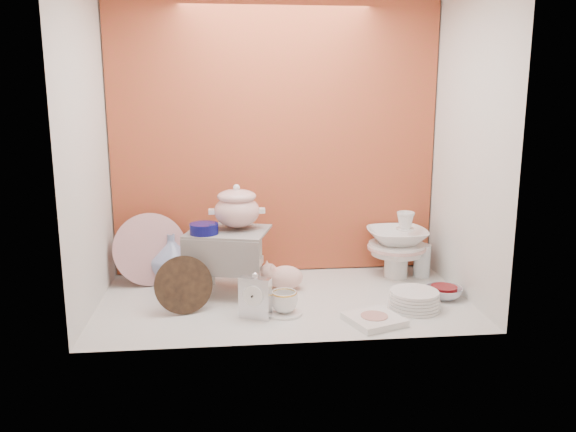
{
  "coord_description": "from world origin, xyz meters",
  "views": [
    {
      "loc": [
        -0.26,
        -2.67,
        1.01
      ],
      "look_at": [
        0.02,
        0.02,
        0.42
      ],
      "focal_mm": 35.88,
      "sensor_mm": 36.0,
      "label": 1
    }
  ],
  "objects_px": {
    "floral_platter": "(150,249)",
    "plush_pig": "(285,277)",
    "porcelain_tower": "(397,245)",
    "soup_tureen": "(237,207)",
    "gold_rim_teacup": "(284,302)",
    "step_stool": "(229,261)",
    "crystal_bowl": "(444,293)",
    "mantel_clock": "(255,296)",
    "blue_white_vase": "(172,258)",
    "dinner_plate_stack": "(414,300)"
  },
  "relations": [
    {
      "from": "plush_pig",
      "to": "blue_white_vase",
      "type": "bearing_deg",
      "value": -176.43
    },
    {
      "from": "plush_pig",
      "to": "gold_rim_teacup",
      "type": "relative_size",
      "value": 1.85
    },
    {
      "from": "plush_pig",
      "to": "porcelain_tower",
      "type": "height_order",
      "value": "porcelain_tower"
    },
    {
      "from": "porcelain_tower",
      "to": "blue_white_vase",
      "type": "bearing_deg",
      "value": 176.9
    },
    {
      "from": "soup_tureen",
      "to": "dinner_plate_stack",
      "type": "distance_m",
      "value": 0.98
    },
    {
      "from": "soup_tureen",
      "to": "gold_rim_teacup",
      "type": "xyz_separation_m",
      "value": [
        0.2,
        -0.35,
        -0.38
      ]
    },
    {
      "from": "soup_tureen",
      "to": "plush_pig",
      "type": "relative_size",
      "value": 1.17
    },
    {
      "from": "blue_white_vase",
      "to": "porcelain_tower",
      "type": "xyz_separation_m",
      "value": [
        1.23,
        -0.07,
        0.06
      ]
    },
    {
      "from": "soup_tureen",
      "to": "gold_rim_teacup",
      "type": "relative_size",
      "value": 2.16
    },
    {
      "from": "plush_pig",
      "to": "gold_rim_teacup",
      "type": "distance_m",
      "value": 0.34
    },
    {
      "from": "soup_tureen",
      "to": "dinner_plate_stack",
      "type": "bearing_deg",
      "value": -23.16
    },
    {
      "from": "gold_rim_teacup",
      "to": "dinner_plate_stack",
      "type": "xyz_separation_m",
      "value": [
        0.62,
        0.0,
        -0.02
      ]
    },
    {
      "from": "soup_tureen",
      "to": "plush_pig",
      "type": "distance_m",
      "value": 0.45
    },
    {
      "from": "gold_rim_teacup",
      "to": "soup_tureen",
      "type": "bearing_deg",
      "value": 119.89
    },
    {
      "from": "soup_tureen",
      "to": "mantel_clock",
      "type": "distance_m",
      "value": 0.52
    },
    {
      "from": "blue_white_vase",
      "to": "porcelain_tower",
      "type": "relative_size",
      "value": 0.7
    },
    {
      "from": "blue_white_vase",
      "to": "dinner_plate_stack",
      "type": "relative_size",
      "value": 1.04
    },
    {
      "from": "mantel_clock",
      "to": "step_stool",
      "type": "bearing_deg",
      "value": 131.97
    },
    {
      "from": "mantel_clock",
      "to": "porcelain_tower",
      "type": "xyz_separation_m",
      "value": [
        0.8,
        0.52,
        0.08
      ]
    },
    {
      "from": "blue_white_vase",
      "to": "porcelain_tower",
      "type": "distance_m",
      "value": 1.23
    },
    {
      "from": "step_stool",
      "to": "porcelain_tower",
      "type": "relative_size",
      "value": 1.04
    },
    {
      "from": "soup_tureen",
      "to": "blue_white_vase",
      "type": "relative_size",
      "value": 1.05
    },
    {
      "from": "porcelain_tower",
      "to": "floral_platter",
      "type": "bearing_deg",
      "value": 178.57
    },
    {
      "from": "dinner_plate_stack",
      "to": "soup_tureen",
      "type": "bearing_deg",
      "value": 156.84
    },
    {
      "from": "blue_white_vase",
      "to": "gold_rim_teacup",
      "type": "relative_size",
      "value": 2.07
    },
    {
      "from": "plush_pig",
      "to": "porcelain_tower",
      "type": "distance_m",
      "value": 0.66
    },
    {
      "from": "mantel_clock",
      "to": "crystal_bowl",
      "type": "bearing_deg",
      "value": 34.05
    },
    {
      "from": "mantel_clock",
      "to": "crystal_bowl",
      "type": "distance_m",
      "value": 0.96
    },
    {
      "from": "step_stool",
      "to": "plush_pig",
      "type": "relative_size",
      "value": 1.67
    },
    {
      "from": "floral_platter",
      "to": "porcelain_tower",
      "type": "xyz_separation_m",
      "value": [
        1.33,
        -0.03,
        -0.0
      ]
    },
    {
      "from": "gold_rim_teacup",
      "to": "porcelain_tower",
      "type": "xyz_separation_m",
      "value": [
        0.67,
        0.48,
        0.12
      ]
    },
    {
      "from": "blue_white_vase",
      "to": "porcelain_tower",
      "type": "bearing_deg",
      "value": -3.1
    },
    {
      "from": "step_stool",
      "to": "soup_tureen",
      "type": "relative_size",
      "value": 1.43
    },
    {
      "from": "blue_white_vase",
      "to": "gold_rim_teacup",
      "type": "xyz_separation_m",
      "value": [
        0.56,
        -0.55,
        -0.07
      ]
    },
    {
      "from": "step_stool",
      "to": "plush_pig",
      "type": "xyz_separation_m",
      "value": [
        0.29,
        0.01,
        -0.09
      ]
    },
    {
      "from": "step_stool",
      "to": "crystal_bowl",
      "type": "height_order",
      "value": "step_stool"
    },
    {
      "from": "dinner_plate_stack",
      "to": "porcelain_tower",
      "type": "height_order",
      "value": "porcelain_tower"
    },
    {
      "from": "mantel_clock",
      "to": "crystal_bowl",
      "type": "xyz_separation_m",
      "value": [
        0.95,
        0.16,
        -0.08
      ]
    },
    {
      "from": "step_stool",
      "to": "plush_pig",
      "type": "bearing_deg",
      "value": 16.34
    },
    {
      "from": "crystal_bowl",
      "to": "dinner_plate_stack",
      "type": "bearing_deg",
      "value": -147.22
    },
    {
      "from": "blue_white_vase",
      "to": "dinner_plate_stack",
      "type": "distance_m",
      "value": 1.3
    },
    {
      "from": "soup_tureen",
      "to": "porcelain_tower",
      "type": "bearing_deg",
      "value": 8.37
    },
    {
      "from": "mantel_clock",
      "to": "plush_pig",
      "type": "relative_size",
      "value": 0.92
    },
    {
      "from": "floral_platter",
      "to": "dinner_plate_stack",
      "type": "bearing_deg",
      "value": -21.81
    },
    {
      "from": "floral_platter",
      "to": "plush_pig",
      "type": "relative_size",
      "value": 1.68
    },
    {
      "from": "floral_platter",
      "to": "dinner_plate_stack",
      "type": "height_order",
      "value": "floral_platter"
    },
    {
      "from": "mantel_clock",
      "to": "porcelain_tower",
      "type": "relative_size",
      "value": 0.57
    },
    {
      "from": "soup_tureen",
      "to": "blue_white_vase",
      "type": "bearing_deg",
      "value": 151.09
    },
    {
      "from": "floral_platter",
      "to": "gold_rim_teacup",
      "type": "height_order",
      "value": "floral_platter"
    },
    {
      "from": "soup_tureen",
      "to": "mantel_clock",
      "type": "bearing_deg",
      "value": -79.85
    }
  ]
}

